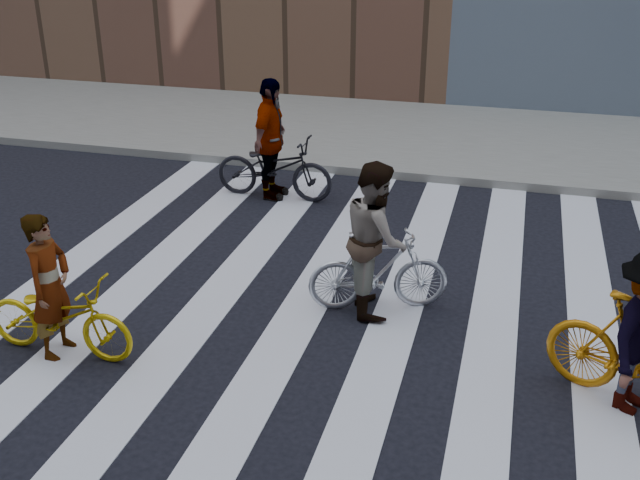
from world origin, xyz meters
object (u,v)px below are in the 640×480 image
at_px(bike_dark_rear, 274,168).
at_px(rider_mid, 375,238).
at_px(bike_silver_mid, 379,271).
at_px(bike_yellow_left, 59,317).
at_px(rider_left, 50,286).
at_px(rider_rear, 270,140).

xyz_separation_m(bike_dark_rear, rider_mid, (2.28, -3.16, 0.40)).
height_order(bike_silver_mid, bike_dark_rear, bike_dark_rear).
distance_m(bike_dark_rear, rider_mid, 3.92).
height_order(bike_yellow_left, rider_left, rider_left).
relative_size(bike_silver_mid, rider_rear, 0.84).
xyz_separation_m(bike_silver_mid, rider_mid, (-0.05, 0.00, 0.41)).
distance_m(bike_yellow_left, rider_left, 0.36).
bearing_deg(rider_rear, rider_left, 173.23).
distance_m(bike_silver_mid, rider_rear, 3.99).
relative_size(bike_dark_rear, rider_left, 1.22).
xyz_separation_m(rider_left, rider_rear, (0.71, 5.00, 0.18)).
xyz_separation_m(bike_silver_mid, rider_rear, (-2.38, 3.16, 0.48)).
height_order(bike_silver_mid, rider_left, rider_left).
bearing_deg(rider_left, rider_rear, -7.41).
bearing_deg(bike_dark_rear, rider_left, 172.66).
relative_size(bike_dark_rear, rider_mid, 1.07).
bearing_deg(rider_mid, rider_left, 102.24).
bearing_deg(bike_silver_mid, rider_rear, 18.16).
bearing_deg(rider_rear, rider_mid, -142.25).
distance_m(rider_left, rider_rear, 5.05).
bearing_deg(bike_silver_mid, bike_dark_rear, 17.58).
distance_m(bike_dark_rear, rider_rear, 0.47).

